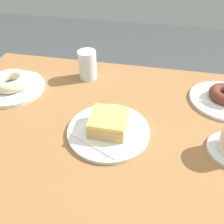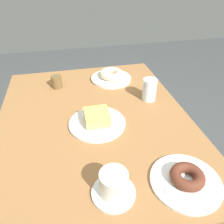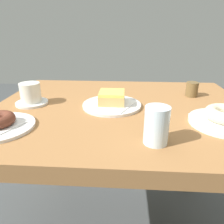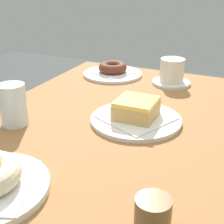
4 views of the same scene
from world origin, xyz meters
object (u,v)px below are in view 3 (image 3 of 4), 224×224
Objects in this scene: donut_glazed_square at (112,97)px; sugar_jar at (192,89)px; plate_sugar_ring at (224,122)px; plate_glazed_square at (112,105)px; coffee_cup at (31,95)px; water_glass at (156,125)px.

sugar_jar reaches higher than donut_glazed_square.
plate_glazed_square is (0.38, -0.14, -0.00)m from plate_sugar_ring.
donut_glazed_square is at bearing -20.49° from plate_sugar_ring.
plate_sugar_ring is 1.72× the size of coffee_cup.
sugar_jar is (-0.70, -0.15, -0.01)m from coffee_cup.
water_glass is 0.49m from sugar_jar.
donut_glazed_square is (0.38, -0.14, 0.03)m from plate_sugar_ring.
sugar_jar reaches higher than plate_glazed_square.
coffee_cup reaches higher than donut_glazed_square.
plate_sugar_ring is 0.41m from donut_glazed_square.
coffee_cup is (0.72, -0.15, 0.03)m from plate_sugar_ring.
coffee_cup is (0.34, -0.01, 0.00)m from donut_glazed_square.
coffee_cup is at bearing -1.23° from donut_glazed_square.
water_glass is at bearing 116.70° from plate_glazed_square.
plate_sugar_ring is 0.30m from sugar_jar.
donut_glazed_square is at bearing 23.71° from sugar_jar.
donut_glazed_square is (0.00, 0.00, 0.03)m from plate_glazed_square.
sugar_jar is (-0.36, -0.16, 0.03)m from plate_glazed_square.
water_glass is 0.56m from coffee_cup.
water_glass is (-0.14, 0.28, 0.02)m from donut_glazed_square.
coffee_cup is at bearing -11.80° from plate_sugar_ring.
sugar_jar reaches higher than plate_sugar_ring.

